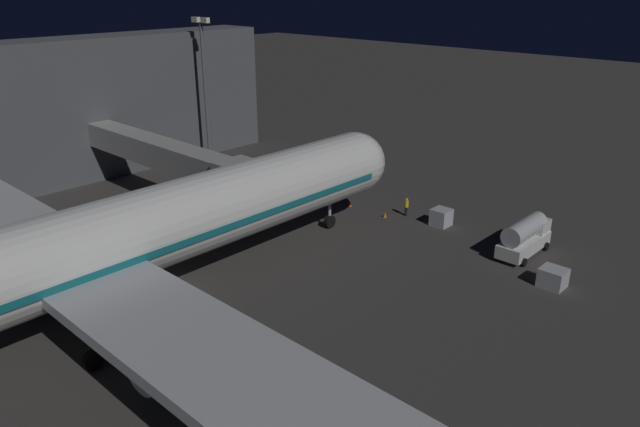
% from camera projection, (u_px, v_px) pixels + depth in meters
% --- Properties ---
extents(ground_plane, '(320.00, 320.00, 0.00)m').
position_uv_depth(ground_plane, '(176.00, 293.00, 43.45)').
color(ground_plane, '#383533').
extents(airliner_at_gate, '(50.31, 64.38, 19.39)m').
position_uv_depth(airliner_at_gate, '(47.00, 265.00, 35.66)').
color(airliner_at_gate, silver).
rests_on(airliner_at_gate, ground_plane).
extents(jet_bridge, '(25.75, 3.40, 7.00)m').
position_uv_depth(jet_bridge, '(174.00, 158.00, 56.66)').
color(jet_bridge, '#9E9E99').
rests_on(jet_bridge, ground_plane).
extents(apron_floodlight_mast, '(2.90, 0.50, 17.25)m').
position_uv_depth(apron_floodlight_mast, '(205.00, 80.00, 71.23)').
color(apron_floodlight_mast, '#59595E').
rests_on(apron_floodlight_mast, ground_plane).
extents(fuel_tanker, '(2.46, 5.94, 3.15)m').
position_uv_depth(fuel_tanker, '(525.00, 235.00, 49.05)').
color(fuel_tanker, silver).
rests_on(fuel_tanker, ground_plane).
extents(baggage_container_near_belt, '(1.84, 1.69, 1.45)m').
position_uv_depth(baggage_container_near_belt, '(553.00, 278.00, 44.09)').
color(baggage_container_near_belt, '#B7BABF').
rests_on(baggage_container_near_belt, ground_plane).
extents(baggage_container_mid_row, '(1.61, 1.63, 1.60)m').
position_uv_depth(baggage_container_mid_row, '(441.00, 217.00, 55.06)').
color(baggage_container_mid_row, '#B7BABF').
rests_on(baggage_container_mid_row, ground_plane).
extents(ground_crew_near_nose_gear, '(0.40, 0.40, 1.81)m').
position_uv_depth(ground_crew_near_nose_gear, '(406.00, 206.00, 57.22)').
color(ground_crew_near_nose_gear, black).
rests_on(ground_crew_near_nose_gear, ground_plane).
extents(traffic_cone_nose_port, '(0.36, 0.36, 0.55)m').
position_uv_depth(traffic_cone_nose_port, '(385.00, 215.00, 57.08)').
color(traffic_cone_nose_port, orange).
rests_on(traffic_cone_nose_port, ground_plane).
extents(traffic_cone_nose_starboard, '(0.36, 0.36, 0.55)m').
position_uv_depth(traffic_cone_nose_starboard, '(350.00, 204.00, 59.88)').
color(traffic_cone_nose_starboard, orange).
rests_on(traffic_cone_nose_starboard, ground_plane).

